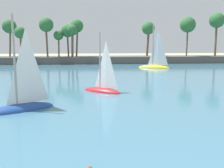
{
  "coord_description": "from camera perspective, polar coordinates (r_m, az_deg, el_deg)",
  "views": [
    {
      "loc": [
        -0.37,
        -0.87,
        5.44
      ],
      "look_at": [
        0.96,
        13.6,
        3.16
      ],
      "focal_mm": 42.77,
      "sensor_mm": 36.0,
      "label": 1
    }
  ],
  "objects": [
    {
      "name": "sailboat_near_shore",
      "position": [
        22.49,
        -18.71,
        -3.48
      ],
      "size": [
        5.59,
        4.42,
        8.08
      ],
      "color": "#234793",
      "rests_on": "sea"
    },
    {
      "name": "palm_headland",
      "position": [
        68.93,
        -5.13,
        7.47
      ],
      "size": [
        85.93,
        6.5,
        13.2
      ],
      "color": "#514C47",
      "rests_on": "ground"
    },
    {
      "name": "sailboat_mid_bay",
      "position": [
        57.05,
        9.12,
        4.28
      ],
      "size": [
        6.88,
        4.75,
        9.68
      ],
      "color": "yellow",
      "rests_on": "sea"
    },
    {
      "name": "sea",
      "position": [
        58.92,
        -4.89,
        3.63
      ],
      "size": [
        220.0,
        100.34,
        0.06
      ],
      "primitive_type": "cube",
      "color": "teal",
      "rests_on": "ground"
    },
    {
      "name": "sailboat_toward_headland",
      "position": [
        29.15,
        -2.01,
        -0.46
      ],
      "size": [
        4.59,
        4.16,
        6.93
      ],
      "color": "red",
      "rests_on": "sea"
    }
  ]
}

